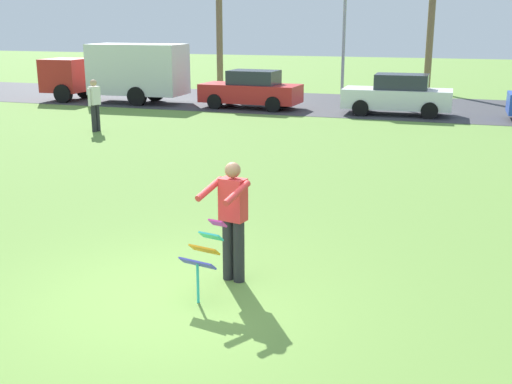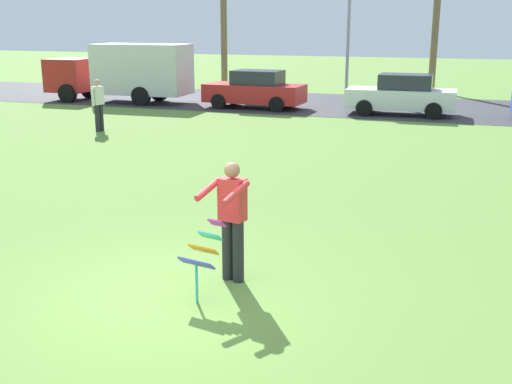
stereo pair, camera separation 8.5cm
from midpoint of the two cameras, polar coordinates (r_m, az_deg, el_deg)
name	(u,v)px [view 2 (the right image)]	position (r m, az deg, el deg)	size (l,w,h in m)	color
ground_plane	(165,298)	(8.59, -7.97, -9.57)	(120.00, 120.00, 0.00)	olive
road_strip	(384,106)	(28.15, 11.65, 7.64)	(120.00, 8.00, 0.01)	#38383D
person_kite_flyer	(232,217)	(8.73, -1.94, -2.29)	(0.64, 0.73, 1.73)	#26262B
kite_held	(204,251)	(8.29, -4.50, -5.37)	(0.53, 0.69, 1.03)	#D83399
parked_truck_red_cab	(126,71)	(29.46, -11.67, 10.72)	(6.76, 2.27, 2.62)	#B2231E
parked_car_red	(255,90)	(26.91, 0.01, 9.26)	(4.26, 1.95, 1.60)	red
parked_car_white	(402,95)	(25.58, 13.21, 8.55)	(4.24, 1.92, 1.60)	white
streetlight_pole	(350,13)	(32.86, 8.60, 15.81)	(0.24, 1.65, 7.00)	#9E9EA3
person_walker_near	(98,103)	(21.79, -14.05, 7.82)	(0.28, 0.56, 1.73)	#26262B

